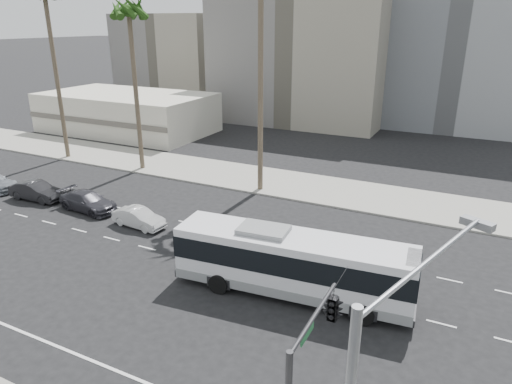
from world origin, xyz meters
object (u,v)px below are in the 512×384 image
Objects in this scene: car_b at (88,201)px; palm_mid at (129,14)px; car_a at (139,218)px; city_bus at (292,262)px; car_c at (36,191)px; traffic_signal at (329,319)px.

car_b is 17.40m from palm_mid.
car_a is 0.80× the size of car_b.
car_b is 0.32× the size of palm_mid.
city_bus reaches higher than car_c.
city_bus is 18.97m from car_b.
traffic_signal is (23.16, -12.49, 4.70)m from car_b.
city_bus is 2.51× the size of car_b.
car_b reaches higher than car_a.
traffic_signal is (4.61, -8.70, 3.53)m from city_bus.
traffic_signal is at bearing -119.57° from car_a.
palm_mid is (-8.69, 10.95, 13.71)m from car_a.
traffic_signal is 35.98m from palm_mid.
car_a is at bearing -91.40° from car_b.
car_a is at bearing 161.21° from city_bus.
city_bus is 0.80× the size of palm_mid.
car_a is at bearing -95.36° from car_c.
traffic_signal is (28.66, -12.30, 4.67)m from car_c.
palm_mid is (-21.75, 14.11, 12.48)m from city_bus.
car_c is (-5.50, -0.19, 0.03)m from car_b.
car_b is 1.10× the size of car_c.
car_c is at bearing 166.29° from city_bus.
city_bus is at bearing -99.30° from car_a.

